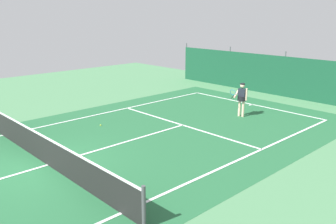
% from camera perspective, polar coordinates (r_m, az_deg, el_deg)
% --- Properties ---
extents(ground_plane, '(36.00, 36.00, 0.00)m').
position_cam_1_polar(ground_plane, '(12.75, -18.45, -7.98)').
color(ground_plane, '#4C8456').
extents(court_surface, '(11.02, 26.60, 0.01)m').
position_cam_1_polar(court_surface, '(12.75, -18.45, -7.96)').
color(court_surface, '#236038').
rests_on(court_surface, ground).
extents(tennis_net, '(10.12, 0.10, 1.10)m').
position_cam_1_polar(tennis_net, '(12.57, -18.65, -5.84)').
color(tennis_net, black).
rests_on(tennis_net, ground).
extents(back_fence, '(16.30, 0.98, 2.70)m').
position_cam_1_polar(back_fence, '(23.27, 18.24, 4.21)').
color(back_fence, '#14472D').
rests_on(back_fence, ground).
extents(tennis_player, '(0.64, 0.80, 1.64)m').
position_cam_1_polar(tennis_player, '(17.72, 11.58, 2.31)').
color(tennis_player, beige).
rests_on(tennis_player, ground).
extents(tennis_ball_near_player, '(0.07, 0.07, 0.07)m').
position_cam_1_polar(tennis_ball_near_player, '(16.41, -10.62, -2.06)').
color(tennis_ball_near_player, '#CCDB33').
rests_on(tennis_ball_near_player, ground).
extents(parked_car, '(2.43, 4.40, 1.68)m').
position_cam_1_polar(parked_car, '(25.90, 15.97, 5.85)').
color(parked_car, navy).
rests_on(parked_car, ground).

